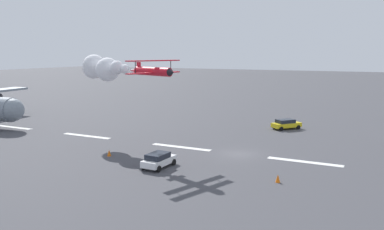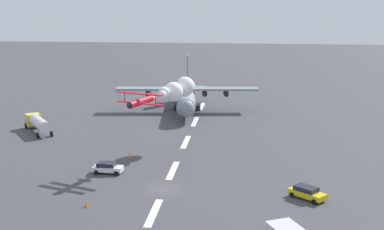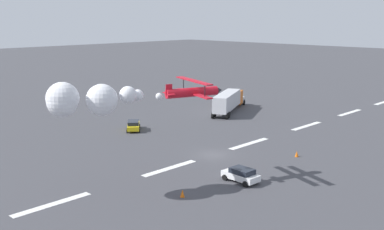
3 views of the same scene
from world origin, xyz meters
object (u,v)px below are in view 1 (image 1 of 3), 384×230
Objects in this scene: followme_car_yellow at (286,124)px; traffic_cone_near at (278,178)px; stunt_biplane_red at (104,68)px; airport_staff_sedan at (159,160)px; traffic_cone_far at (109,153)px.

followme_car_yellow is 26.23m from traffic_cone_near.
stunt_biplane_red reaches higher than airport_staff_sedan.
traffic_cone_far is at bearing -10.59° from airport_staff_sedan.
stunt_biplane_red reaches higher than traffic_cone_far.
traffic_cone_far is at bearing -1.89° from traffic_cone_near.
traffic_cone_near and traffic_cone_far have the same top height.
airport_staff_sedan is 12.14m from traffic_cone_near.
followme_car_yellow is 6.14× the size of traffic_cone_far.
traffic_cone_near is 19.50m from traffic_cone_far.
airport_staff_sedan is at bearing 3.47° from traffic_cone_near.
airport_staff_sedan is 5.51× the size of traffic_cone_near.
traffic_cone_near is at bearing 164.07° from stunt_biplane_red.
stunt_biplane_red is 27.65m from traffic_cone_near.
traffic_cone_far is (-5.57, 6.51, -9.24)m from stunt_biplane_red.
followme_car_yellow is at bearing -119.41° from traffic_cone_far.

